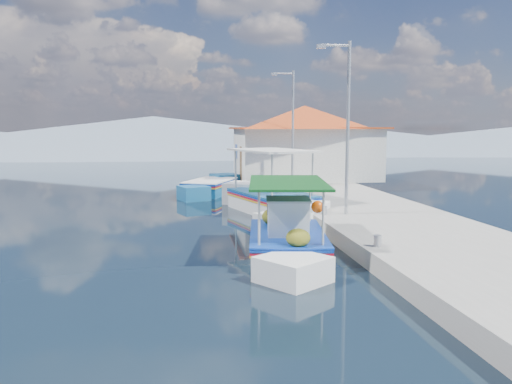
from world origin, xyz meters
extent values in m
plane|color=black|center=(0.00, 0.00, 0.00)|extent=(160.00, 160.00, 0.00)
cube|color=gray|center=(5.90, 6.00, 0.25)|extent=(5.00, 44.00, 0.50)
cylinder|color=#A5A8AD|center=(3.80, -3.00, 0.65)|extent=(0.20, 0.20, 0.30)
cylinder|color=#A5A8AD|center=(3.80, 2.00, 0.65)|extent=(0.20, 0.20, 0.30)
cylinder|color=#A5A8AD|center=(3.80, 8.00, 0.65)|extent=(0.20, 0.20, 0.30)
cylinder|color=#A5A8AD|center=(3.80, 14.00, 0.65)|extent=(0.20, 0.20, 0.30)
cube|color=white|center=(1.71, -1.65, 0.20)|extent=(2.51, 4.12, 0.85)
cube|color=white|center=(1.33, 0.89, 0.30)|extent=(1.98, 1.98, 0.94)
cube|color=white|center=(2.07, -4.10, 0.20)|extent=(1.92, 1.92, 0.80)
cube|color=#0C369F|center=(1.71, -1.65, 0.59)|extent=(2.59, 4.24, 0.05)
cube|color=#AE0E23|center=(1.71, -1.65, 0.52)|extent=(2.59, 4.24, 0.04)
cube|color=yellow|center=(1.71, -1.65, 0.45)|extent=(2.59, 4.24, 0.04)
cube|color=#0C369F|center=(1.71, -1.65, 0.65)|extent=(2.60, 4.21, 0.04)
cube|color=brown|center=(1.71, -1.65, 0.62)|extent=(2.35, 4.02, 0.04)
cube|color=white|center=(1.75, -1.91, 1.11)|extent=(1.24, 1.31, 0.98)
cube|color=silver|center=(1.75, -1.91, 1.62)|extent=(1.35, 1.41, 0.05)
cylinder|color=beige|center=(0.69, -0.15, 1.34)|extent=(0.06, 0.06, 1.43)
cylinder|color=beige|center=(2.24, 0.08, 1.34)|extent=(0.06, 0.06, 1.43)
cylinder|color=beige|center=(1.17, -3.37, 1.34)|extent=(0.06, 0.06, 1.43)
cylinder|color=beige|center=(2.72, -3.14, 1.34)|extent=(0.06, 0.06, 1.43)
cube|color=#0D4316|center=(1.71, -1.65, 2.05)|extent=(2.61, 4.13, 0.06)
ellipsoid|color=#494C14|center=(1.17, -0.46, 0.88)|extent=(0.68, 0.75, 0.51)
ellipsoid|color=#494C14|center=(1.72, 0.07, 0.84)|extent=(0.57, 0.63, 0.43)
ellipsoid|color=#494C14|center=(2.12, -3.21, 0.85)|extent=(0.61, 0.67, 0.45)
sphere|color=#D44606|center=(2.51, -0.99, 1.29)|extent=(0.36, 0.36, 0.36)
cube|color=white|center=(2.59, 5.83, 0.25)|extent=(3.42, 4.70, 1.08)
cube|color=white|center=(3.44, 8.53, 0.39)|extent=(2.20, 2.20, 1.19)
cube|color=white|center=(1.77, 3.21, 0.25)|extent=(2.14, 2.14, 1.02)
cube|color=#0C369F|center=(2.59, 5.83, 0.75)|extent=(3.53, 4.85, 0.07)
cube|color=#AE0E23|center=(2.59, 5.83, 0.66)|extent=(3.53, 4.85, 0.06)
cube|color=yellow|center=(2.59, 5.83, 0.58)|extent=(3.53, 4.85, 0.05)
cube|color=#165788|center=(2.59, 5.83, 0.83)|extent=(3.54, 4.81, 0.06)
cube|color=brown|center=(2.59, 5.83, 0.79)|extent=(3.23, 4.57, 0.06)
cylinder|color=beige|center=(2.25, 7.79, 1.70)|extent=(0.08, 0.08, 1.81)
cylinder|color=beige|center=(3.98, 7.25, 1.70)|extent=(0.08, 0.08, 1.81)
cylinder|color=beige|center=(1.20, 4.41, 1.70)|extent=(0.08, 0.08, 1.81)
cylinder|color=beige|center=(2.93, 3.87, 1.70)|extent=(0.08, 0.08, 1.81)
cube|color=silver|center=(2.59, 5.83, 2.61)|extent=(3.53, 4.74, 0.08)
cube|color=#165788|center=(0.30, 12.01, 0.23)|extent=(3.16, 4.02, 0.99)
cube|color=#165788|center=(-0.66, 14.19, 0.36)|extent=(1.75, 1.75, 1.10)
cube|color=#165788|center=(1.23, 9.90, 0.23)|extent=(1.70, 1.70, 0.94)
cube|color=#0C369F|center=(0.30, 12.01, 0.69)|extent=(3.25, 4.14, 0.06)
cube|color=#AE0E23|center=(0.30, 12.01, 0.61)|extent=(3.25, 4.14, 0.05)
cube|color=yellow|center=(0.30, 12.01, 0.53)|extent=(3.25, 4.14, 0.04)
cube|color=white|center=(0.30, 12.01, 0.76)|extent=(3.25, 4.11, 0.05)
cube|color=brown|center=(0.30, 12.01, 0.73)|extent=(2.99, 3.89, 0.05)
cube|color=white|center=(6.20, 15.00, 2.00)|extent=(8.00, 6.00, 3.00)
cube|color=#AC3C17|center=(6.20, 15.00, 3.55)|extent=(8.64, 6.48, 0.10)
pyramid|color=#AC3C17|center=(6.20, 15.00, 4.20)|extent=(10.49, 10.49, 1.40)
cube|color=brown|center=(2.22, 14.00, 1.50)|extent=(0.06, 1.00, 2.00)
cube|color=#0C369F|center=(2.22, 16.50, 2.10)|extent=(0.06, 1.20, 0.90)
cylinder|color=#A5A8AD|center=(4.60, 2.00, 3.50)|extent=(0.12, 0.12, 6.00)
cylinder|color=#A5A8AD|center=(4.10, 2.00, 6.35)|extent=(1.00, 0.08, 0.08)
cube|color=#A5A8AD|center=(3.60, 2.00, 6.30)|extent=(0.30, 0.14, 0.14)
cylinder|color=#A5A8AD|center=(4.60, 11.00, 3.50)|extent=(0.12, 0.12, 6.00)
cylinder|color=#A5A8AD|center=(4.10, 11.00, 6.35)|extent=(1.00, 0.08, 0.08)
cube|color=#A5A8AD|center=(3.60, 11.00, 6.30)|extent=(0.30, 0.14, 0.14)
cone|color=slate|center=(-5.00, 56.00, 2.45)|extent=(96.00, 96.00, 5.50)
cone|color=slate|center=(25.00, 56.00, 1.60)|extent=(76.80, 76.80, 3.80)
camera|label=1|loc=(-1.13, -15.26, 3.52)|focal=35.70mm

